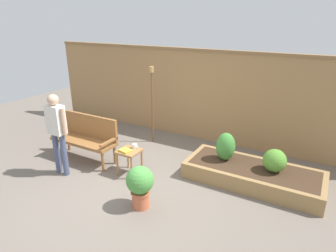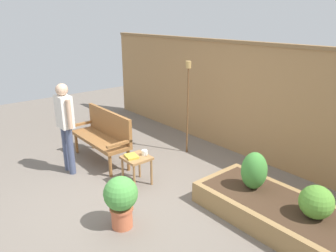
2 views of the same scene
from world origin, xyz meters
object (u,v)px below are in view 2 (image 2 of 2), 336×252
object	(u,v)px
book_on_table	(131,156)
side_table	(137,162)
tiki_torch	(188,92)
shrub_near_bench	(254,171)
shrub_far_corner	(316,202)
potted_boxwood	(121,198)
person_by_bench	(65,121)
garden_bench	(104,132)
cup_on_table	(145,153)

from	to	relation	value
book_on_table	side_table	bearing A→B (deg)	79.64
side_table	tiki_torch	distance (m)	1.77
shrub_near_bench	shrub_far_corner	bearing A→B (deg)	0.00
potted_boxwood	person_by_bench	size ratio (longest dim) A/B	0.45
garden_bench	book_on_table	world-z (taller)	garden_bench
cup_on_table	potted_boxwood	world-z (taller)	potted_boxwood
tiki_torch	book_on_table	bearing A→B (deg)	-75.39
cup_on_table	book_on_table	xyz separation A→B (m)	(-0.06, -0.21, -0.03)
side_table	shrub_far_corner	world-z (taller)	shrub_far_corner
shrub_far_corner	person_by_bench	world-z (taller)	person_by_bench
person_by_bench	tiki_torch	bearing A→B (deg)	72.52
garden_bench	tiki_torch	size ratio (longest dim) A/B	0.80
cup_on_table	book_on_table	size ratio (longest dim) A/B	0.59
side_table	shrub_near_bench	xyz separation A→B (m)	(1.58, 0.88, 0.17)
side_table	cup_on_table	size ratio (longest dim) A/B	3.70
garden_bench	side_table	size ratio (longest dim) A/B	3.00
cup_on_table	tiki_torch	distance (m)	1.61
person_by_bench	book_on_table	bearing A→B (deg)	27.75
garden_bench	cup_on_table	xyz separation A→B (m)	(1.19, 0.06, -0.02)
garden_bench	cup_on_table	world-z (taller)	garden_bench
shrub_near_bench	person_by_bench	distance (m)	3.12
cup_on_table	potted_boxwood	size ratio (longest dim) A/B	0.19
cup_on_table	person_by_bench	world-z (taller)	person_by_bench
shrub_near_bench	shrub_far_corner	distance (m)	0.89
potted_boxwood	shrub_near_bench	size ratio (longest dim) A/B	1.31
book_on_table	person_by_bench	world-z (taller)	person_by_bench
potted_boxwood	cup_on_table	bearing A→B (deg)	129.51
book_on_table	potted_boxwood	xyz separation A→B (m)	(0.82, -0.71, -0.08)
side_table	potted_boxwood	distance (m)	1.11
potted_boxwood	book_on_table	bearing A→B (deg)	139.22
book_on_table	cup_on_table	bearing A→B (deg)	84.73
garden_bench	side_table	world-z (taller)	garden_bench
cup_on_table	person_by_bench	size ratio (longest dim) A/B	0.08
side_table	shrub_near_bench	world-z (taller)	shrub_near_bench
side_table	shrub_far_corner	size ratio (longest dim) A/B	1.19
book_on_table	shrub_far_corner	xyz separation A→B (m)	(2.49, 0.95, 0.00)
potted_boxwood	shrub_near_bench	xyz separation A→B (m)	(0.79, 1.66, 0.15)
garden_bench	shrub_far_corner	size ratio (longest dim) A/B	3.58
garden_bench	side_table	bearing A→B (deg)	-3.71
potted_boxwood	person_by_bench	distance (m)	1.98
cup_on_table	shrub_near_bench	size ratio (longest dim) A/B	0.24
cup_on_table	shrub_far_corner	world-z (taller)	shrub_far_corner
shrub_near_bench	book_on_table	bearing A→B (deg)	-149.40
book_on_table	tiki_torch	bearing A→B (deg)	116.22
garden_bench	potted_boxwood	world-z (taller)	garden_bench
tiki_torch	garden_bench	bearing A→B (deg)	-116.55
cup_on_table	shrub_near_bench	xyz separation A→B (m)	(1.54, 0.74, 0.04)
cup_on_table	potted_boxwood	xyz separation A→B (m)	(0.76, -0.92, -0.11)
garden_bench	shrub_near_bench	xyz separation A→B (m)	(2.73, 0.80, 0.02)
garden_bench	shrub_far_corner	world-z (taller)	garden_bench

